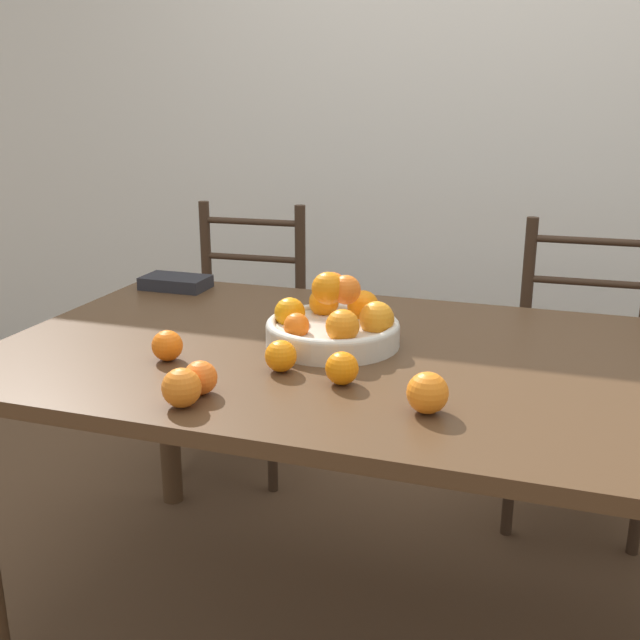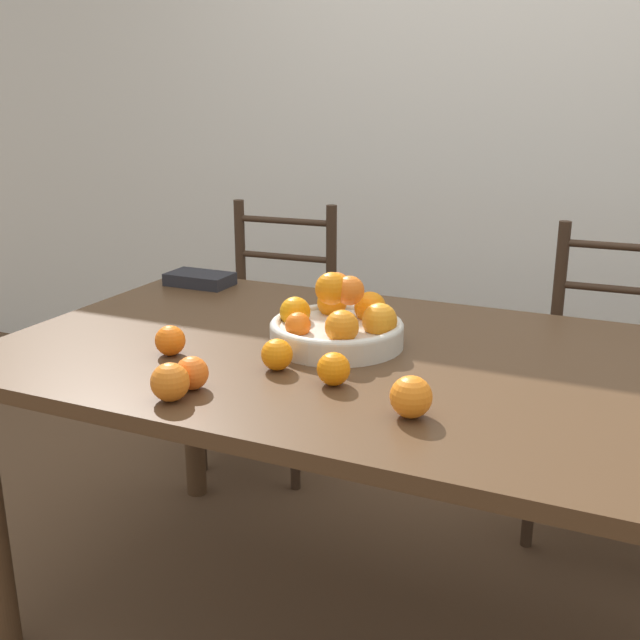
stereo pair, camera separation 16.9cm
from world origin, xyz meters
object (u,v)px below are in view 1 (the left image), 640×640
orange_loose_2 (281,356)px  chair_left (241,340)px  book_stack (176,282)px  fruit_bowl (334,323)px  orange_loose_3 (427,393)px  orange_loose_0 (200,378)px  chair_right (580,377)px  orange_loose_5 (182,388)px  orange_loose_1 (342,368)px  orange_loose_4 (167,346)px

orange_loose_2 → chair_left: chair_left is taller
book_stack → fruit_bowl: bearing=-29.8°
orange_loose_3 → orange_loose_0: bearing=-173.3°
fruit_bowl → chair_right: 1.04m
orange_loose_5 → orange_loose_3: bearing=14.9°
orange_loose_2 → book_stack: (-0.57, 0.57, -0.02)m
orange_loose_1 → orange_loose_5: 0.33m
orange_loose_0 → chair_left: chair_left is taller
chair_right → book_stack: (-1.22, -0.42, 0.32)m
fruit_bowl → orange_loose_1: 0.26m
chair_left → chair_right: size_ratio=1.00×
orange_loose_1 → book_stack: size_ratio=0.35×
fruit_bowl → chair_right: chair_right is taller
book_stack → chair_right: bearing=19.0°
orange_loose_2 → chair_right: size_ratio=0.07×
orange_loose_0 → orange_loose_1: 0.29m
orange_loose_0 → orange_loose_5: (-0.00, -0.07, 0.00)m
orange_loose_3 → orange_loose_1: bearing=155.8°
orange_loose_4 → book_stack: bearing=117.3°
fruit_bowl → book_stack: fruit_bowl is taller
orange_loose_0 → orange_loose_3: bearing=6.7°
orange_loose_1 → chair_left: chair_left is taller
orange_loose_5 → orange_loose_4: bearing=125.3°
orange_loose_4 → orange_loose_1: bearing=-1.9°
fruit_bowl → orange_loose_2: bearing=-104.8°
orange_loose_1 → orange_loose_2: size_ratio=1.00×
chair_left → chair_right: 1.20m
orange_loose_5 → chair_right: (0.76, 1.23, -0.34)m
orange_loose_5 → book_stack: 0.93m
orange_loose_2 → chair_right: chair_right is taller
orange_loose_3 → orange_loose_5: orange_loose_3 is taller
orange_loose_3 → orange_loose_4: (-0.61, 0.10, -0.01)m
orange_loose_1 → orange_loose_3: size_ratio=0.87×
fruit_bowl → orange_loose_5: (-0.17, -0.45, -0.01)m
orange_loose_3 → orange_loose_5: bearing=-165.1°
fruit_bowl → orange_loose_3: size_ratio=4.00×
chair_right → book_stack: chair_right is taller
orange_loose_2 → book_stack: 0.81m
orange_loose_4 → chair_right: chair_right is taller
orange_loose_3 → chair_left: (-0.89, 1.11, -0.34)m
orange_loose_3 → orange_loose_5: 0.47m
orange_loose_4 → chair_left: (-0.28, 1.01, -0.34)m
orange_loose_4 → orange_loose_5: (0.16, -0.22, 0.00)m
chair_right → book_stack: size_ratio=4.78×
chair_left → orange_loose_4: bearing=-77.7°
orange_loose_3 → chair_right: 1.20m
orange_loose_1 → fruit_bowl: bearing=111.0°
orange_loose_4 → chair_left: size_ratio=0.07×
orange_loose_5 → chair_left: chair_left is taller
orange_loose_3 → chair_right: chair_right is taller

